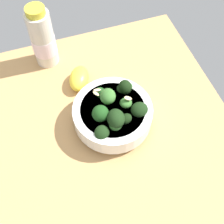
# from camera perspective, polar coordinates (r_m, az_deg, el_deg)

# --- Properties ---
(ground_plane) EXTENTS (0.63, 0.63, 0.03)m
(ground_plane) POSITION_cam_1_polar(r_m,az_deg,el_deg) (0.72, -2.28, -3.29)
(ground_plane) COLOR tan
(bowl_of_broccoli) EXTENTS (0.18, 0.18, 0.11)m
(bowl_of_broccoli) POSITION_cam_1_polar(r_m,az_deg,el_deg) (0.68, 0.13, 0.02)
(bowl_of_broccoli) COLOR white
(bowl_of_broccoli) RESTS_ON ground_plane
(lemon_wedge) EXTENTS (0.08, 0.09, 0.04)m
(lemon_wedge) POSITION_cam_1_polar(r_m,az_deg,el_deg) (0.77, -6.40, 6.49)
(lemon_wedge) COLOR yellow
(lemon_wedge) RESTS_ON ground_plane
(bottle_tall) EXTENTS (0.06, 0.06, 0.18)m
(bottle_tall) POSITION_cam_1_polar(r_m,az_deg,el_deg) (0.80, -13.32, 13.63)
(bottle_tall) COLOR beige
(bottle_tall) RESTS_ON ground_plane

